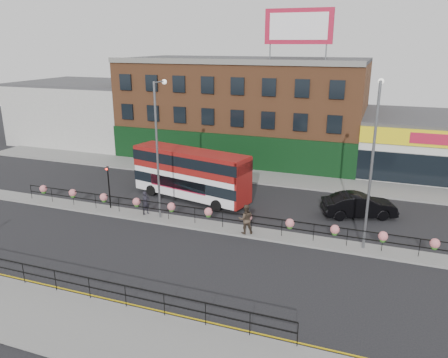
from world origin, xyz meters
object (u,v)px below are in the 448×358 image
(pedestrian_b, at_px, (246,219))
(pedestrian_a, at_px, (146,203))
(lamp_column_east, at_px, (373,152))
(car, at_px, (359,205))
(double_decker_bus, at_px, (191,170))
(lamp_column_west, at_px, (158,139))

(pedestrian_b, bearing_deg, pedestrian_a, -29.52)
(pedestrian_b, distance_m, lamp_column_east, 8.73)
(car, height_order, pedestrian_a, pedestrian_a)
(double_decker_bus, height_order, pedestrian_b, double_decker_bus)
(lamp_column_east, bearing_deg, pedestrian_a, -179.88)
(pedestrian_b, height_order, lamp_column_east, lamp_column_east)
(double_decker_bus, height_order, pedestrian_a, double_decker_bus)
(double_decker_bus, xyz_separation_m, lamp_column_west, (-0.36, -4.26, 3.27))
(car, bearing_deg, pedestrian_b, 110.26)
(double_decker_bus, distance_m, pedestrian_b, 7.97)
(pedestrian_b, relative_size, lamp_column_east, 0.20)
(pedestrian_a, relative_size, lamp_column_east, 0.17)
(pedestrian_b, bearing_deg, car, -162.95)
(pedestrian_a, bearing_deg, car, -48.42)
(pedestrian_a, xyz_separation_m, pedestrian_b, (7.65, -0.68, 0.13))
(double_decker_bus, xyz_separation_m, pedestrian_a, (-1.58, -4.31, -1.44))
(lamp_column_east, bearing_deg, pedestrian_b, -174.39)
(car, height_order, lamp_column_west, lamp_column_west)
(double_decker_bus, xyz_separation_m, pedestrian_b, (6.07, -4.99, -1.31))
(pedestrian_a, relative_size, pedestrian_b, 0.86)
(pedestrian_b, xyz_separation_m, lamp_column_east, (7.23, 0.71, 4.84))
(car, bearing_deg, lamp_column_west, 90.14)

